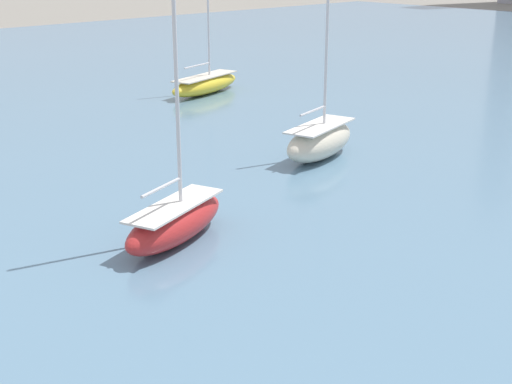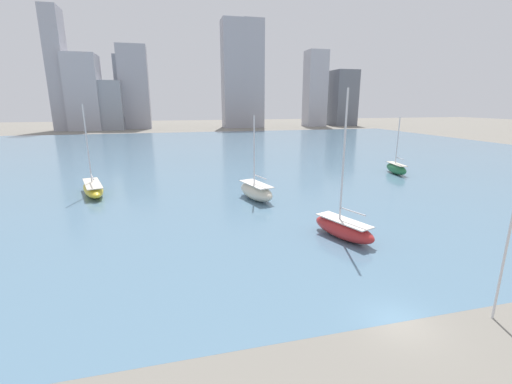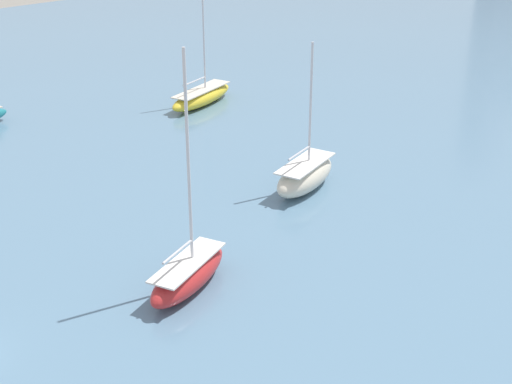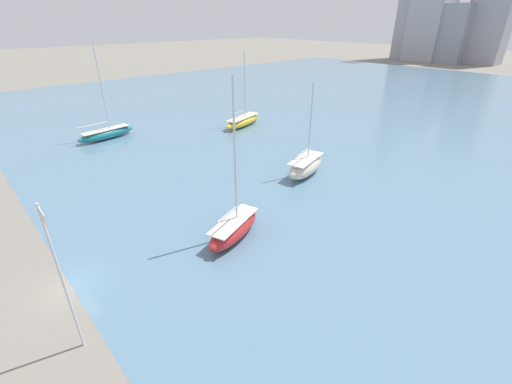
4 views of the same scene
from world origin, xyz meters
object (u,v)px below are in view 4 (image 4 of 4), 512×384
at_px(sailboat_cream, 306,166).
at_px(sailboat_yellow, 243,121).
at_px(flag_pole, 61,276).
at_px(sailboat_red, 234,228).
at_px(sailboat_teal, 106,133).

xyz_separation_m(sailboat_cream, sailboat_yellow, (-21.50, 8.17, -0.25)).
relative_size(flag_pole, sailboat_red, 0.70).
distance_m(flag_pole, sailboat_red, 14.49).
bearing_deg(flag_pole, sailboat_yellow, 128.17).
distance_m(sailboat_cream, sailboat_teal, 32.99).
distance_m(sailboat_cream, sailboat_red, 15.71).
bearing_deg(sailboat_yellow, sailboat_red, -57.13).
height_order(sailboat_red, sailboat_yellow, sailboat_red).
bearing_deg(sailboat_yellow, flag_pole, -67.47).
xyz_separation_m(sailboat_cream, sailboat_red, (4.69, -14.99, -0.13)).
xyz_separation_m(sailboat_yellow, sailboat_teal, (-8.96, -20.85, 0.01)).
bearing_deg(sailboat_cream, sailboat_red, -87.28).
relative_size(sailboat_red, sailboat_teal, 0.97).
bearing_deg(flag_pole, sailboat_teal, 157.21).
height_order(flag_pole, sailboat_yellow, sailboat_yellow).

